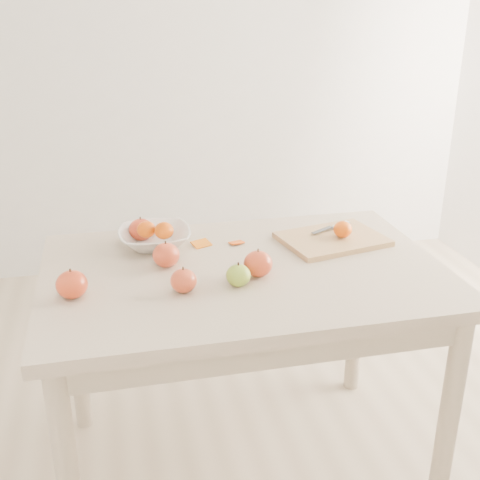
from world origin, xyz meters
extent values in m
plane|color=#C6B293|center=(0.00, 0.00, 0.00)|extent=(3.50, 3.50, 0.00)
plane|color=white|center=(0.00, 1.75, 1.35)|extent=(3.50, 0.00, 3.50)
cube|color=#C5AE95|center=(0.00, 0.00, 0.73)|extent=(1.20, 0.80, 0.04)
cylinder|color=#BCAA8E|center=(-0.54, 0.34, 0.35)|extent=(0.06, 0.06, 0.71)
cylinder|color=#BCAA8E|center=(0.54, 0.34, 0.35)|extent=(0.06, 0.06, 0.71)
cylinder|color=#BCAA8E|center=(0.54, -0.34, 0.35)|extent=(0.06, 0.06, 0.71)
cube|color=tan|center=(0.33, 0.14, 0.76)|extent=(0.37, 0.30, 0.02)
ellipsoid|color=#CA5907|center=(0.36, 0.13, 0.80)|extent=(0.06, 0.06, 0.05)
imported|color=white|center=(-0.24, 0.23, 0.78)|extent=(0.23, 0.23, 0.06)
ellipsoid|color=#D44707|center=(-0.27, 0.24, 0.81)|extent=(0.06, 0.06, 0.05)
ellipsoid|color=#CF4007|center=(-0.21, 0.21, 0.81)|extent=(0.06, 0.06, 0.06)
cube|color=orange|center=(-0.10, 0.20, 0.75)|extent=(0.07, 0.06, 0.01)
cube|color=#DD540F|center=(0.02, 0.19, 0.75)|extent=(0.05, 0.04, 0.01)
cube|color=white|center=(0.39, 0.21, 0.78)|extent=(0.07, 0.05, 0.01)
cube|color=#3B3E43|center=(0.31, 0.18, 0.78)|extent=(0.09, 0.06, 0.00)
ellipsoid|color=olive|center=(-0.04, -0.11, 0.78)|extent=(0.07, 0.07, 0.06)
ellipsoid|color=maroon|center=(-0.23, 0.06, 0.79)|extent=(0.08, 0.08, 0.07)
ellipsoid|color=#990F0D|center=(-0.28, 0.29, 0.79)|extent=(0.08, 0.08, 0.07)
ellipsoid|color=#9D2415|center=(-0.20, -0.12, 0.78)|extent=(0.07, 0.07, 0.07)
ellipsoid|color=#A30B0A|center=(-0.50, -0.09, 0.79)|extent=(0.09, 0.09, 0.08)
ellipsoid|color=maroon|center=(0.03, -0.06, 0.79)|extent=(0.09, 0.09, 0.08)
camera|label=1|loc=(-0.37, -1.60, 1.51)|focal=45.00mm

